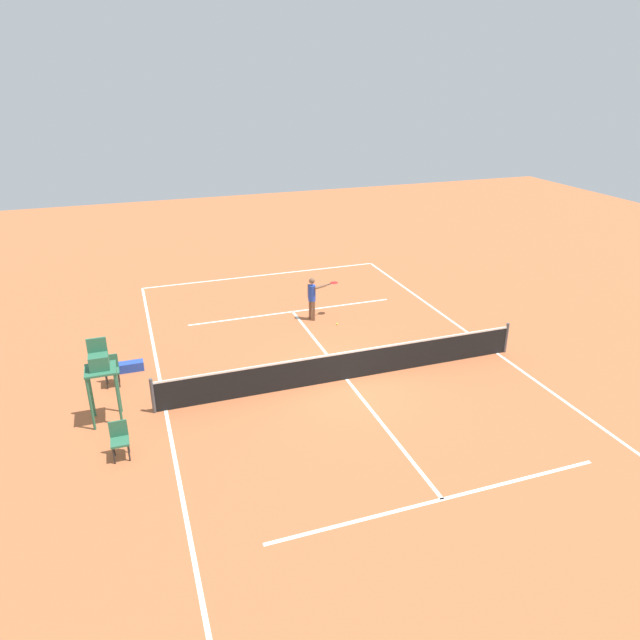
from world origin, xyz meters
The scene contains 9 objects.
ground_plane centered at (0.00, 0.00, 0.00)m, with size 60.00×60.00×0.00m, color #B76038.
court_lines centered at (0.00, 0.00, 0.00)m, with size 11.13×21.36×0.01m.
tennis_net centered at (0.00, 0.00, 0.50)m, with size 11.73×0.10×1.07m.
player_serving centered at (-0.53, -4.85, 1.01)m, with size 1.31×0.59×1.69m.
tennis_ball centered at (-1.21, -4.05, 0.03)m, with size 0.07×0.07×0.07m, color #CCE033.
umpire_chair centered at (7.05, -0.03, 1.61)m, with size 0.80×0.80×2.41m.
courtside_chair_near centered at (6.74, 1.82, 0.53)m, with size 0.44×0.46×0.95m.
courtside_chair_mid centered at (6.88, -2.06, 0.53)m, with size 0.44×0.46×0.95m.
equipment_bag centered at (6.31, -2.80, 0.15)m, with size 0.76×0.32×0.30m, color #2647B7.
Camera 1 is at (5.99, 14.69, 8.83)m, focal length 32.45 mm.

